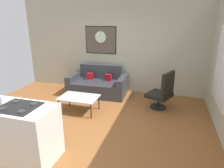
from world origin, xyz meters
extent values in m
cube|color=brown|center=(0.00, 0.00, -0.02)|extent=(6.40, 6.40, 0.04)
cube|color=#AAA990|center=(0.00, 2.42, 1.40)|extent=(6.40, 0.05, 2.80)
cube|color=#2E3136|center=(-0.51, 1.85, 0.21)|extent=(1.39, 0.99, 0.41)
cube|color=#2E3136|center=(-0.52, 2.23, 0.63)|extent=(1.36, 0.22, 0.44)
cube|color=#2E3136|center=(-1.27, 1.81, 0.30)|extent=(0.22, 0.94, 0.60)
cube|color=#2E3136|center=(0.26, 1.88, 0.30)|extent=(0.22, 0.94, 0.60)
cube|color=maroon|center=(-0.81, 2.00, 0.51)|extent=(0.22, 0.15, 0.20)
cube|color=maroon|center=(-0.22, 2.02, 0.51)|extent=(0.21, 0.13, 0.20)
cube|color=silver|center=(-0.52, 0.59, 0.38)|extent=(0.94, 0.63, 0.02)
cylinder|color=#232326|center=(-0.95, 0.33, 0.19)|extent=(0.03, 0.03, 0.37)
cylinder|color=#232326|center=(-0.10, 0.33, 0.19)|extent=(0.03, 0.03, 0.37)
cylinder|color=#232326|center=(-0.95, 0.85, 0.19)|extent=(0.03, 0.03, 0.37)
cylinder|color=#232326|center=(-0.10, 0.85, 0.19)|extent=(0.03, 0.03, 0.37)
cylinder|color=black|center=(1.35, 1.38, 0.02)|extent=(0.40, 0.40, 0.04)
cylinder|color=black|center=(1.35, 1.38, 0.20)|extent=(0.06, 0.06, 0.33)
cube|color=black|center=(1.35, 1.38, 0.36)|extent=(0.73, 0.74, 0.10)
cube|color=black|center=(1.55, 1.29, 0.70)|extent=(0.30, 0.56, 0.59)
cube|color=silver|center=(-0.94, -1.25, 0.46)|extent=(1.70, 0.66, 0.92)
cube|color=black|center=(-0.64, -1.25, 0.93)|extent=(0.60, 0.52, 0.01)
cylinder|color=#2D2D2D|center=(-0.81, -1.39, 0.94)|extent=(0.11, 0.11, 0.01)
cylinder|color=#2D2D2D|center=(-0.47, -1.39, 0.94)|extent=(0.11, 0.11, 0.01)
cylinder|color=#2D2D2D|center=(-0.81, -1.11, 0.94)|extent=(0.11, 0.11, 0.01)
cylinder|color=#2D2D2D|center=(-0.47, -1.11, 0.94)|extent=(0.11, 0.11, 0.01)
cube|color=black|center=(-0.57, 2.39, 1.59)|extent=(0.99, 0.01, 0.84)
cube|color=#51483C|center=(-0.57, 2.38, 1.59)|extent=(0.94, 0.02, 0.79)
cylinder|color=silver|center=(-0.57, 2.37, 1.68)|extent=(0.35, 0.01, 0.35)
cube|color=silver|center=(2.59, 0.90, 1.30)|extent=(0.02, 1.34, 1.58)
cube|color=white|center=(2.58, 0.90, 1.30)|extent=(0.01, 1.26, 1.50)
cube|color=silver|center=(2.58, 0.90, 1.30)|extent=(0.01, 0.04, 1.50)
camera|label=1|loc=(1.55, -3.52, 2.23)|focal=31.89mm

